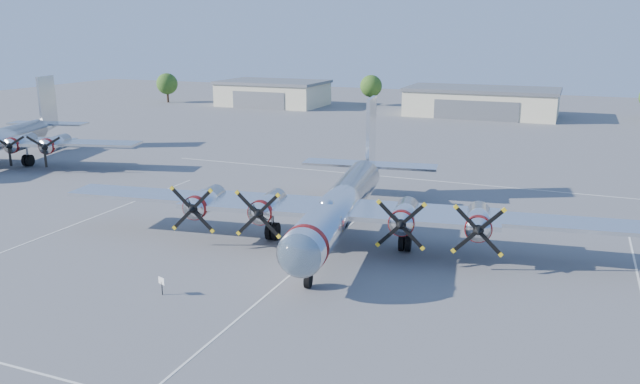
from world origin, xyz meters
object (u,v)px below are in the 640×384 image
at_px(tree_far_west, 167,84).
at_px(tree_west, 371,86).
at_px(hangar_west, 273,93).
at_px(hangar_center, 481,102).
at_px(bomber_west, 4,162).
at_px(main_bomber_b29, 342,237).
at_px(info_placard, 162,283).

distance_m(tree_far_west, tree_west, 46.57).
xyz_separation_m(tree_far_west, tree_west, (45.00, 12.00, 0.00)).
distance_m(hangar_west, hangar_center, 45.00).
relative_size(tree_west, bomber_west, 0.18).
xyz_separation_m(hangar_west, tree_far_west, (-25.00, -3.96, 1.51)).
bearing_deg(main_bomber_b29, bomber_west, 159.16).
height_order(hangar_west, info_placard, hangar_west).
height_order(tree_west, info_placard, tree_west).
distance_m(hangar_west, info_placard, 101.67).
xyz_separation_m(hangar_west, info_placard, (38.88, -93.92, -1.89)).
height_order(hangar_west, hangar_center, same).
height_order(hangar_center, tree_far_west, tree_far_west).
height_order(hangar_west, tree_far_west, tree_far_west).
relative_size(main_bomber_b29, info_placard, 38.09).
bearing_deg(tree_far_west, info_placard, -54.62).
xyz_separation_m(hangar_center, tree_far_west, (-70.00, -3.96, 1.51)).
distance_m(tree_far_west, info_placard, 110.38).
relative_size(hangar_center, info_placard, 24.34).
distance_m(tree_west, bomber_west, 79.68).
bearing_deg(hangar_west, info_placard, -67.51).
xyz_separation_m(tree_west, main_bomber_b29, (25.50, -87.01, -4.22)).
bearing_deg(hangar_center, hangar_west, 180.00).
bearing_deg(main_bomber_b29, tree_far_west, 125.10).
xyz_separation_m(tree_far_west, bomber_west, (20.71, -63.77, -4.22)).
bearing_deg(hangar_center, tree_west, 162.18).
bearing_deg(bomber_west, info_placard, -45.46).
xyz_separation_m(tree_west, bomber_west, (-24.29, -75.77, -4.22)).
xyz_separation_m(hangar_center, bomber_west, (-49.29, -67.74, -2.71)).
bearing_deg(hangar_west, tree_far_west, -170.99).
xyz_separation_m(hangar_center, tree_west, (-25.00, 8.04, 1.51)).
bearing_deg(main_bomber_b29, tree_west, 98.21).
relative_size(bomber_west, info_placard, 32.16).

